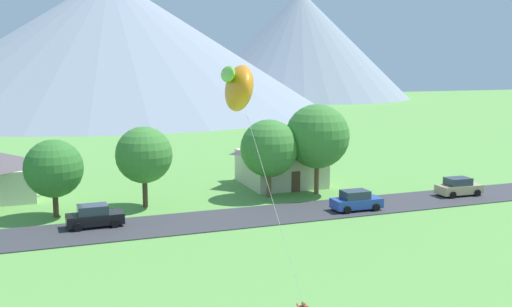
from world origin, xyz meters
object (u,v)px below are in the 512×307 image
Objects in this scene: tree_left_of_center at (144,155)px; tree_right_of_center at (269,148)px; tree_center at (54,169)px; parked_car_blue_mid_west at (356,201)px; parked_car_black_west_end at (94,216)px; tree_far_right at (317,136)px; house_leftmost at (281,158)px; kite_flyer_with_kite at (238,89)px; parked_car_tan_mid_east at (459,187)px.

tree_right_of_center reaches higher than tree_left_of_center.
tree_center is 24.87m from parked_car_blue_mid_west.
parked_car_blue_mid_west is (16.43, -7.43, -3.70)m from tree_left_of_center.
parked_car_black_west_end is at bearing -163.26° from tree_right_of_center.
tree_left_of_center reaches higher than parked_car_black_west_end.
parked_car_blue_mid_west is (21.10, -2.44, 0.00)m from parked_car_black_west_end.
house_leftmost is at bearing 105.30° from tree_far_right.
kite_flyer_with_kite is (-13.88, -27.90, 8.40)m from house_leftmost.
house_leftmost is 22.74m from tree_center.
parked_car_tan_mid_east is (28.20, -5.95, -3.70)m from tree_left_of_center.
parked_car_black_west_end is 1.00× the size of parked_car_tan_mid_east.
tree_right_of_center is 0.85× the size of tree_far_right.
house_leftmost is at bearing 63.55° from kite_flyer_with_kite.
tree_far_right is 21.79m from parked_car_black_west_end.
tree_left_of_center is 11.42m from tree_right_of_center.
parked_car_tan_mid_east is at bearing 31.95° from kite_flyer_with_kite.
parked_car_black_west_end is (-16.09, -4.84, -3.72)m from tree_right_of_center.
parked_car_blue_mid_west and parked_car_tan_mid_east have the same top height.
parked_car_blue_mid_west is 1.00× the size of parked_car_tan_mid_east.
kite_flyer_with_kite is (-15.64, -15.61, 10.24)m from parked_car_blue_mid_west.
tree_center is 0.87× the size of tree_right_of_center.
tree_right_of_center is 1.71× the size of parked_car_blue_mid_west.
kite_flyer_with_kite is at bearing -148.05° from parked_car_tan_mid_east.
tree_left_of_center is 7.39m from tree_center.
house_leftmost is 6.24m from tree_far_right.
tree_far_right reaches higher than parked_car_black_west_end.
tree_center is at bearing 110.03° from kite_flyer_with_kite.
parked_car_tan_mid_east is (35.52, -5.19, -3.12)m from tree_center.
tree_far_right is at bearing 0.62° from tree_center.
parked_car_tan_mid_east is at bearing -24.30° from tree_far_right.
tree_left_of_center reaches higher than parked_car_blue_mid_west.
tree_far_right is 2.02× the size of parked_car_blue_mid_west.
tree_far_right is 8.35m from parked_car_blue_mid_west.
parked_car_tan_mid_east is at bearing 7.15° from parked_car_blue_mid_west.
house_leftmost reaches higher than parked_car_blue_mid_west.
tree_right_of_center is at bearing 65.10° from kite_flyer_with_kite.
parked_car_tan_mid_east is at bearing -38.64° from house_leftmost.
house_leftmost is at bearing 56.98° from tree_right_of_center.
parked_car_blue_mid_west is at bearing -15.67° from tree_center.
tree_center is 23.52m from tree_far_right.
tree_far_right reaches higher than house_leftmost.
kite_flyer_with_kite reaches higher than house_leftmost.
parked_car_tan_mid_east is (12.06, -5.44, -4.66)m from tree_far_right.
tree_left_of_center is 29.05m from parked_car_tan_mid_east.
parked_car_blue_mid_west is 11.86m from parked_car_tan_mid_east.
tree_center is 1.49× the size of parked_car_blue_mid_west.
house_leftmost is 1.95× the size of parked_car_tan_mid_east.
tree_far_right is 14.03m from parked_car_tan_mid_east.
house_leftmost is 17.41m from parked_car_tan_mid_east.
parked_car_black_west_end is 1.00× the size of parked_car_blue_mid_west.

